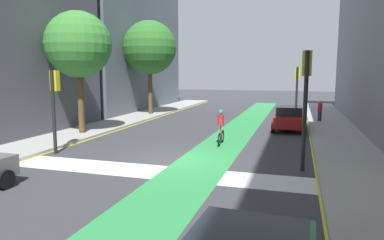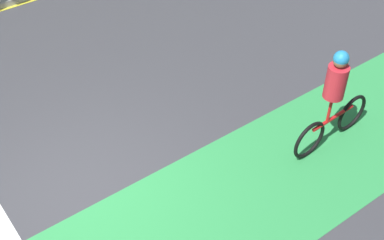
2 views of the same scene
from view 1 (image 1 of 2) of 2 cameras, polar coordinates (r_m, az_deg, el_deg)
name	(u,v)px [view 1 (image 1 of 2)]	position (r m, az deg, el deg)	size (l,w,h in m)	color
ground_plane	(171,159)	(15.44, -3.43, -6.39)	(120.00, 120.00, 0.00)	#38383D
bike_lane_paint	(204,162)	(15.00, 1.96, -6.79)	(2.40, 60.00, 0.01)	#2D8C47
crosswalk_band	(153,172)	(13.64, -6.37, -8.32)	(12.00, 1.80, 0.01)	silver
sidewalk_left	(29,147)	(19.29, -24.89, -4.02)	(3.00, 60.00, 0.15)	#9E9E99
curb_stripe_left	(55,150)	(18.35, -21.36, -4.62)	(0.16, 60.00, 0.01)	yellow
sidewalk_right	(359,172)	(14.70, 25.45, -7.57)	(3.00, 60.00, 0.15)	#9E9E99
curb_stripe_right	(316,170)	(14.55, 19.54, -7.69)	(0.16, 60.00, 0.01)	yellow
traffic_signal_near_right	(306,88)	(13.96, 18.01, 5.02)	(0.35, 0.52, 4.58)	black
traffic_signal_near_left	(54,95)	(17.43, -21.42, 3.78)	(0.35, 0.52, 3.86)	black
traffic_signal_far_right	(297,83)	(27.82, 16.68, 5.71)	(0.35, 0.52, 4.18)	black
car_red_right_far	(289,118)	(23.89, 15.51, 0.34)	(2.06, 4.22, 1.57)	#A51919
cyclist_in_lane	(221,126)	(18.36, 4.71, -1.04)	(0.32, 1.73, 1.86)	black
pedestrian_sidewalk_right_a	(320,111)	(27.99, 20.05, 1.45)	(0.34, 0.34, 1.53)	#262638
street_tree_near	(78,45)	(22.06, -17.96, 11.51)	(3.87, 3.87, 7.17)	brown
street_tree_far	(150,48)	(31.04, -6.90, 11.57)	(4.61, 4.61, 8.03)	brown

